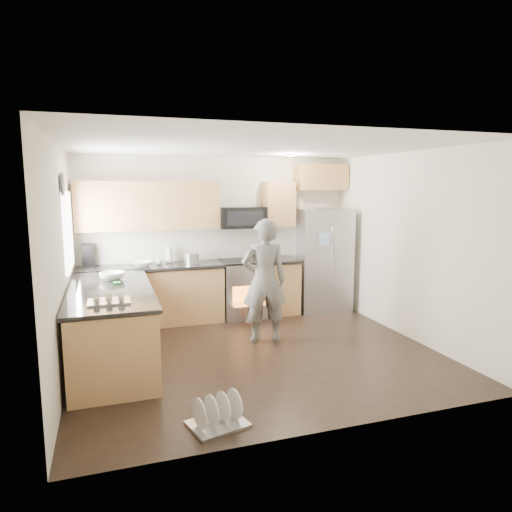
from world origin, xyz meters
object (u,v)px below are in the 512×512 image
object	(u,v)px
refrigerator	(324,260)
person	(264,281)
stove_range	(244,276)
dish_rack	(218,417)

from	to	relation	value
refrigerator	person	world-z (taller)	refrigerator
person	stove_range	bearing A→B (deg)	-85.23
stove_range	person	bearing A→B (deg)	-94.28
person	dish_rack	bearing A→B (deg)	69.43
person	dish_rack	world-z (taller)	person
stove_range	dish_rack	bearing A→B (deg)	-110.64
person	refrigerator	bearing A→B (deg)	-131.97
dish_rack	person	bearing A→B (deg)	60.38
dish_rack	stove_range	bearing A→B (deg)	69.36
dish_rack	refrigerator	bearing A→B (deg)	50.63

